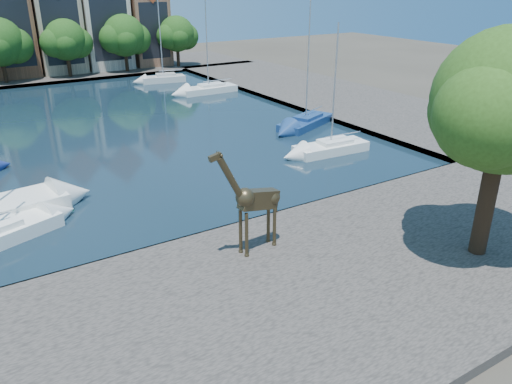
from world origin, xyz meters
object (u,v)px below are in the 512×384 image
sailboat_left_a (1,230)px  sailboat_right_a (331,146)px  giraffe_statue (254,200)px  plane_tree (507,107)px

sailboat_left_a → sailboat_right_a: 24.09m
giraffe_statue → sailboat_left_a: bearing=140.5°
sailboat_left_a → sailboat_right_a: (24.00, 2.06, -0.04)m
plane_tree → sailboat_left_a: plane_tree is taller
giraffe_statue → sailboat_left_a: (-10.30, 8.49, -2.50)m
plane_tree → sailboat_right_a: 18.40m
giraffe_statue → sailboat_right_a: 17.47m
plane_tree → giraffe_statue: size_ratio=1.95×
giraffe_statue → sailboat_left_a: 13.58m
giraffe_statue → plane_tree: bearing=-32.3°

